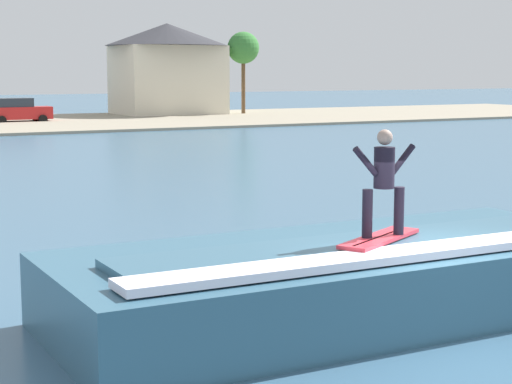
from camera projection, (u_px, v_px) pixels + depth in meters
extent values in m
plane|color=#3A5E79|center=(439.00, 334.00, 12.94)|extent=(260.00, 260.00, 0.00)
cube|color=#345F76|center=(347.00, 280.00, 13.85)|extent=(9.41, 3.79, 1.13)
cube|color=#345F76|center=(365.00, 247.00, 13.35)|extent=(8.00, 1.71, 0.13)
cube|color=white|center=(395.00, 255.00, 12.68)|extent=(8.47, 0.68, 0.12)
cube|color=#D8333F|center=(380.00, 238.00, 13.44)|extent=(1.93, 1.33, 0.06)
cube|color=black|center=(380.00, 237.00, 13.43)|extent=(1.59, 0.88, 0.01)
cylinder|color=black|center=(367.00, 214.00, 13.28)|extent=(0.16, 0.16, 0.75)
cylinder|color=black|center=(399.00, 211.00, 13.56)|extent=(0.16, 0.16, 0.75)
cylinder|color=black|center=(384.00, 168.00, 13.32)|extent=(0.32, 0.32, 0.63)
sphere|color=tan|center=(385.00, 137.00, 13.26)|extent=(0.24, 0.24, 0.24)
cylinder|color=black|center=(366.00, 161.00, 13.15)|extent=(0.45, 0.10, 0.47)
cylinder|color=black|center=(403.00, 159.00, 13.47)|extent=(0.45, 0.10, 0.47)
cube|color=red|center=(19.00, 113.00, 63.61)|extent=(4.53, 1.70, 0.90)
cube|color=#262D38|center=(14.00, 102.00, 63.35)|extent=(2.49, 1.53, 0.64)
cylinder|color=black|center=(37.00, 118.00, 65.15)|extent=(0.64, 0.22, 0.64)
cylinder|color=black|center=(43.00, 119.00, 63.57)|extent=(0.64, 0.22, 0.64)
cylinder|color=black|center=(2.00, 120.00, 62.20)|extent=(0.64, 0.22, 0.64)
cube|color=beige|center=(168.00, 81.00, 74.36)|extent=(8.47, 6.74, 5.91)
cone|color=#2D2D33|center=(167.00, 35.00, 73.82)|extent=(10.50, 10.50, 1.89)
cylinder|color=brown|center=(243.00, 87.00, 74.87)|extent=(0.34, 0.34, 4.95)
sphere|color=#367934|center=(243.00, 48.00, 74.42)|extent=(2.72, 2.72, 2.72)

